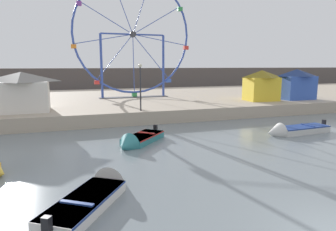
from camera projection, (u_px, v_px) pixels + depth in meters
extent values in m
cube|color=tan|center=(131.00, 101.00, 36.75)|extent=(110.00, 25.57, 1.11)
cube|color=#564C47|center=(108.00, 80.00, 57.15)|extent=(140.00, 3.00, 4.40)
cube|color=silver|center=(85.00, 204.00, 10.12)|extent=(3.25, 3.85, 0.41)
cube|color=navy|center=(84.00, 199.00, 10.09)|extent=(3.25, 3.83, 0.08)
cone|color=silver|center=(115.00, 179.00, 12.33)|extent=(1.69, 1.60, 1.35)
cube|color=black|center=(47.00, 224.00, 8.22)|extent=(0.31, 0.30, 0.44)
cube|color=navy|center=(77.00, 203.00, 9.64)|extent=(1.09, 0.81, 0.06)
cube|color=silver|center=(302.00, 129.00, 21.69)|extent=(4.22, 1.64, 0.49)
cube|color=navy|center=(302.00, 127.00, 21.65)|extent=(4.18, 1.66, 0.08)
cone|color=silver|center=(274.00, 133.00, 20.70)|extent=(1.23, 1.37, 1.29)
cube|color=black|center=(324.00, 123.00, 22.45)|extent=(0.22, 0.25, 0.44)
cube|color=navy|center=(308.00, 125.00, 21.84)|extent=(0.24, 1.17, 0.06)
cube|color=teal|center=(143.00, 138.00, 19.24)|extent=(3.33, 3.43, 0.44)
cube|color=#B2231E|center=(143.00, 135.00, 19.21)|extent=(3.32, 3.42, 0.08)
cone|color=teal|center=(126.00, 146.00, 17.33)|extent=(1.62, 1.60, 1.35)
cube|color=black|center=(155.00, 128.00, 20.78)|extent=(0.31, 0.31, 0.44)
cube|color=#B2231E|center=(146.00, 133.00, 19.57)|extent=(0.99, 0.94, 0.06)
torus|color=#334CA8|center=(133.00, 34.00, 34.26)|extent=(13.73, 0.24, 13.73)
cylinder|color=#38383D|center=(133.00, 34.00, 34.26)|extent=(0.70, 0.50, 0.70)
cylinder|color=#334CA8|center=(160.00, 40.00, 35.41)|extent=(6.66, 0.08, 1.20)
cube|color=red|center=(186.00, 48.00, 36.59)|extent=(0.56, 0.48, 0.44)
cylinder|color=#334CA8|center=(157.00, 20.00, 34.90)|extent=(5.86, 0.08, 3.48)
cube|color=#33934C|center=(180.00, 9.00, 35.57)|extent=(0.56, 0.48, 0.44)
cylinder|color=#334CA8|center=(142.00, 6.00, 34.09)|extent=(2.34, 0.08, 6.38)
cylinder|color=#334CA8|center=(122.00, 5.00, 33.37)|extent=(2.43, 0.08, 6.35)
cylinder|color=#334CA8|center=(107.00, 18.00, 33.06)|extent=(5.90, 0.08, 3.40)
cube|color=purple|center=(79.00, 3.00, 31.91)|extent=(0.56, 0.48, 0.44)
cylinder|color=#334CA8|center=(104.00, 39.00, 33.32)|extent=(6.65, 0.08, 1.30)
cube|color=orange|center=(74.00, 46.00, 32.42)|extent=(0.56, 0.48, 0.44)
cylinder|color=#334CA8|center=(115.00, 57.00, 34.02)|extent=(4.36, 0.08, 5.25)
cube|color=red|center=(97.00, 82.00, 33.82)|extent=(0.56, 0.48, 0.44)
cylinder|color=#334CA8|center=(134.00, 64.00, 34.83)|extent=(0.13, 0.08, 6.74)
cube|color=#33934C|center=(134.00, 95.00, 35.45)|extent=(0.56, 0.48, 0.44)
cylinder|color=#334CA8|center=(151.00, 57.00, 35.38)|extent=(4.43, 0.08, 5.19)
cube|color=#3356B7|center=(168.00, 81.00, 36.55)|extent=(0.56, 0.48, 0.44)
cylinder|color=#334CA8|center=(101.00, 66.00, 33.71)|extent=(0.28, 0.28, 7.34)
cylinder|color=#334CA8|center=(163.00, 66.00, 36.05)|extent=(0.28, 0.28, 7.34)
cylinder|color=#334CA8|center=(133.00, 34.00, 34.26)|extent=(7.42, 0.18, 0.18)
cube|color=#4C4C51|center=(134.00, 97.00, 35.48)|extent=(8.22, 1.20, 0.08)
cube|color=silver|center=(23.00, 97.00, 24.40)|extent=(4.11, 3.30, 2.48)
pyramid|color=gray|center=(21.00, 77.00, 24.13)|extent=(4.52, 3.63, 0.80)
cube|color=#3356B7|center=(296.00, 88.00, 33.38)|extent=(3.77, 2.60, 2.60)
pyramid|color=navy|center=(297.00, 73.00, 33.10)|extent=(4.15, 2.86, 0.80)
cube|color=yellow|center=(261.00, 89.00, 32.04)|extent=(3.42, 2.62, 2.50)
pyramid|color=olive|center=(262.00, 74.00, 31.77)|extent=(3.76, 2.88, 0.80)
cylinder|color=#2D2D33|center=(140.00, 89.00, 24.66)|extent=(0.12, 0.12, 3.64)
sphere|color=#F2EACC|center=(140.00, 65.00, 24.34)|extent=(0.32, 0.32, 0.32)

